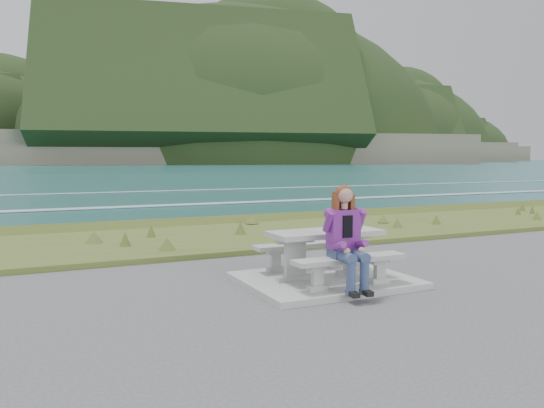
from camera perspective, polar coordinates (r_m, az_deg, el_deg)
name	(u,v)px	position (r m, az deg, el deg)	size (l,w,h in m)	color
concrete_slab	(325,280)	(8.56, 5.72, -8.16)	(2.60, 2.10, 0.10)	#999A95
picnic_table	(325,241)	(8.44, 5.76, -3.97)	(1.80, 0.75, 0.75)	#999A95
bench_landward	(350,263)	(7.90, 8.36, -6.35)	(1.80, 0.35, 0.45)	#999A95
bench_seaward	(304,249)	(9.08, 3.47, -4.82)	(1.80, 0.35, 0.45)	#999A95
grass_verge	(220,240)	(13.04, -5.62, -3.83)	(160.00, 4.50, 0.22)	#435921
shore_drop	(187,226)	(15.78, -9.14, -2.33)	(160.00, 0.80, 2.20)	#625949
ocean	(106,221)	(32.75, -17.41, -1.78)	(1600.00, 1600.00, 0.09)	#215E5E
headland_range	(277,148)	(449.96, 0.56, 6.01)	(729.83, 363.95, 184.60)	#625949
seated_woman	(348,252)	(7.68, 8.21, -5.13)	(0.49, 0.80, 1.50)	navy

